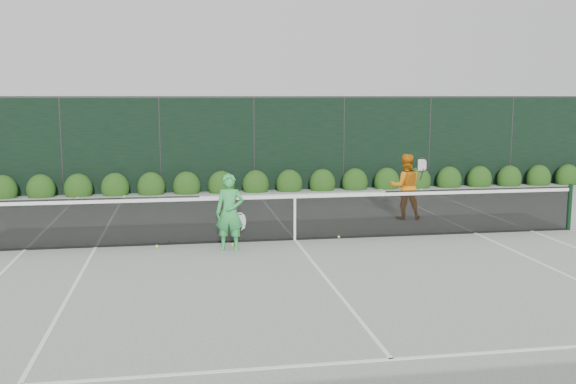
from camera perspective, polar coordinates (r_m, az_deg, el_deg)
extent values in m
plane|color=gray|center=(13.75, 0.60, -4.30)|extent=(80.00, 80.00, 0.00)
cylinder|color=black|center=(16.04, 23.73, -1.23)|extent=(0.10, 0.10, 1.07)
cube|color=black|center=(13.56, -17.16, -2.67)|extent=(4.40, 0.01, 1.02)
cube|color=black|center=(13.65, 0.61, -2.33)|extent=(4.00, 0.01, 0.96)
cube|color=black|center=(14.96, 16.66, -1.63)|extent=(4.40, 0.01, 1.02)
cube|color=white|center=(13.57, 0.61, -0.41)|extent=(12.80, 0.03, 0.07)
cube|color=black|center=(13.75, 0.60, -4.22)|extent=(12.80, 0.02, 0.04)
cube|color=white|center=(13.66, 0.61, -2.43)|extent=(0.05, 0.03, 0.91)
imported|color=green|center=(12.78, -5.20, -1.81)|extent=(0.62, 0.48, 1.53)
torus|color=beige|center=(12.93, -4.34, -2.66)|extent=(0.29, 0.15, 0.30)
cylinder|color=black|center=(12.98, -4.33, -3.69)|extent=(0.10, 0.03, 0.30)
imported|color=orange|center=(16.27, 10.38, 0.48)|extent=(0.86, 0.70, 1.64)
torus|color=black|center=(16.14, 11.84, 2.38)|extent=(0.30, 0.07, 0.30)
cylinder|color=black|center=(16.17, 11.82, 1.53)|extent=(0.10, 0.03, 0.30)
cube|color=white|center=(13.90, -22.34, -4.78)|extent=(0.06, 23.77, 0.01)
cube|color=white|center=(15.65, 20.81, -3.26)|extent=(0.06, 23.77, 0.01)
cube|color=white|center=(13.65, -16.71, -4.72)|extent=(0.06, 23.77, 0.01)
cube|color=white|center=(15.01, 16.29, -3.53)|extent=(0.06, 23.77, 0.01)
cube|color=white|center=(25.38, -4.13, 1.58)|extent=(11.03, 0.06, 0.01)
cube|color=white|center=(19.97, -2.63, -0.28)|extent=(8.23, 0.06, 0.01)
cube|color=white|center=(7.81, 9.18, -14.47)|extent=(8.23, 0.06, 0.01)
cube|color=white|center=(13.75, 0.60, -4.27)|extent=(0.06, 12.80, 0.01)
cube|color=black|center=(20.89, -3.03, 4.23)|extent=(32.00, 0.06, 3.00)
cube|color=#262826|center=(20.83, -3.06, 8.43)|extent=(32.00, 0.06, 0.06)
cylinder|color=#262826|center=(21.07, -19.50, 3.79)|extent=(0.08, 0.08, 3.00)
cylinder|color=#262826|center=(20.77, -11.30, 4.05)|extent=(0.08, 0.08, 3.00)
cylinder|color=#262826|center=(20.89, -3.03, 4.23)|extent=(0.08, 0.08, 3.00)
cylinder|color=#262826|center=(21.44, 4.99, 4.32)|extent=(0.08, 0.08, 3.00)
cylinder|color=#262826|center=(22.38, 12.46, 4.32)|extent=(0.08, 0.08, 3.00)
cylinder|color=#262826|center=(23.67, 19.23, 4.27)|extent=(0.08, 0.08, 3.00)
ellipsoid|color=#1A3A0F|center=(21.22, -24.01, 0.14)|extent=(0.86, 0.65, 0.94)
ellipsoid|color=#1A3A0F|center=(20.97, -21.10, 0.21)|extent=(0.86, 0.65, 0.94)
ellipsoid|color=#1A3A0F|center=(20.78, -18.13, 0.29)|extent=(0.86, 0.65, 0.94)
ellipsoid|color=#1A3A0F|center=(20.64, -15.11, 0.36)|extent=(0.86, 0.65, 0.94)
ellipsoid|color=#1A3A0F|center=(20.56, -12.06, 0.44)|extent=(0.86, 0.65, 0.94)
ellipsoid|color=#1A3A0F|center=(20.54, -9.00, 0.52)|extent=(0.86, 0.65, 0.94)
ellipsoid|color=#1A3A0F|center=(20.58, -5.93, 0.59)|extent=(0.86, 0.65, 0.94)
ellipsoid|color=#1A3A0F|center=(20.68, -2.89, 0.66)|extent=(0.86, 0.65, 0.94)
ellipsoid|color=#1A3A0F|center=(20.83, 0.12, 0.73)|extent=(0.86, 0.65, 0.94)
ellipsoid|color=#1A3A0F|center=(21.04, 3.07, 0.80)|extent=(0.86, 0.65, 0.94)
ellipsoid|color=#1A3A0F|center=(21.31, 5.96, 0.86)|extent=(0.86, 0.65, 0.94)
ellipsoid|color=#1A3A0F|center=(21.63, 8.77, 0.92)|extent=(0.86, 0.65, 0.94)
ellipsoid|color=#1A3A0F|center=(22.00, 11.49, 0.97)|extent=(0.86, 0.65, 0.94)
ellipsoid|color=#1A3A0F|center=(22.41, 14.12, 1.02)|extent=(0.86, 0.65, 0.94)
ellipsoid|color=#1A3A0F|center=(22.88, 16.64, 1.07)|extent=(0.86, 0.65, 0.94)
ellipsoid|color=#1A3A0F|center=(23.38, 19.06, 1.11)|extent=(0.86, 0.65, 0.94)
ellipsoid|color=#1A3A0F|center=(23.93, 21.38, 1.15)|extent=(0.86, 0.65, 0.94)
ellipsoid|color=#1A3A0F|center=(24.51, 23.59, 1.19)|extent=(0.86, 0.65, 0.94)
sphere|color=#CFEE34|center=(13.30, -11.58, -4.76)|extent=(0.07, 0.07, 0.07)
sphere|color=#CFEE34|center=(14.94, 4.41, -3.16)|extent=(0.07, 0.07, 0.07)
sphere|color=#CFEE34|center=(13.67, -10.47, -4.37)|extent=(0.07, 0.07, 0.07)
sphere|color=#CFEE34|center=(13.24, -4.94, -4.68)|extent=(0.07, 0.07, 0.07)
sphere|color=#CFEE34|center=(13.96, 4.52, -3.99)|extent=(0.07, 0.07, 0.07)
sphere|color=#CFEE34|center=(14.13, -4.80, -3.84)|extent=(0.07, 0.07, 0.07)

